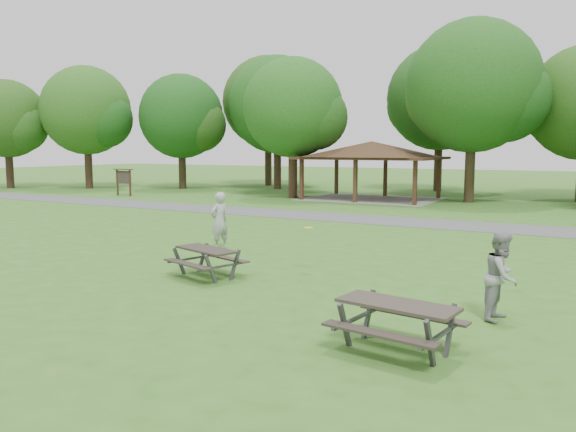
% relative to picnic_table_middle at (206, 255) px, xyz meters
% --- Properties ---
extents(ground, '(160.00, 160.00, 0.00)m').
position_rel_picnic_table_middle_xyz_m(ground, '(-0.35, -0.87, -0.57)').
color(ground, '#31651C').
rests_on(ground, ground).
extents(asphalt_path, '(120.00, 3.20, 0.02)m').
position_rel_picnic_table_middle_xyz_m(asphalt_path, '(-0.35, 13.13, -0.56)').
color(asphalt_path, '#4D4D50').
rests_on(asphalt_path, ground).
extents(pavilion, '(8.60, 7.01, 3.76)m').
position_rel_picnic_table_middle_xyz_m(pavilion, '(-4.35, 23.13, 2.49)').
color(pavilion, '#381E14').
rests_on(pavilion, ground).
extents(notice_board, '(1.60, 0.30, 1.88)m').
position_rel_picnic_table_middle_xyz_m(notice_board, '(-20.35, 17.13, 0.74)').
color(notice_board, '#321C12').
rests_on(notice_board, ground).
extents(tree_row_a, '(7.56, 7.20, 9.97)m').
position_rel_picnic_table_middle_xyz_m(tree_row_a, '(-28.26, 21.16, 5.58)').
color(tree_row_a, black).
rests_on(tree_row_a, ground).
extents(tree_row_b, '(7.14, 6.80, 9.28)m').
position_rel_picnic_table_middle_xyz_m(tree_row_b, '(-21.27, 24.66, 5.09)').
color(tree_row_b, black).
rests_on(tree_row_b, ground).
extents(tree_row_c, '(8.19, 7.80, 10.67)m').
position_rel_picnic_table_middle_xyz_m(tree_row_c, '(-14.25, 28.16, 5.97)').
color(tree_row_c, '#301D15').
rests_on(tree_row_c, ground).
extents(tree_row_d, '(6.93, 6.60, 9.27)m').
position_rel_picnic_table_middle_xyz_m(tree_row_d, '(-9.27, 21.66, 5.20)').
color(tree_row_d, '#311E15').
rests_on(tree_row_d, ground).
extents(tree_row_e, '(8.40, 8.00, 11.02)m').
position_rel_picnic_table_middle_xyz_m(tree_row_e, '(1.75, 24.16, 6.21)').
color(tree_row_e, '#302215').
rests_on(tree_row_e, ground).
extents(tree_deep_a, '(8.40, 8.00, 11.38)m').
position_rel_picnic_table_middle_xyz_m(tree_deep_a, '(-17.25, 31.66, 6.56)').
color(tree_deep_a, '#312016').
rests_on(tree_deep_a, ground).
extents(tree_deep_b, '(8.40, 8.00, 11.13)m').
position_rel_picnic_table_middle_xyz_m(tree_deep_b, '(-2.25, 32.16, 6.31)').
color(tree_deep_b, '#322016').
rests_on(tree_deep_b, ground).
extents(tree_flank_left, '(6.72, 6.40, 8.93)m').
position_rel_picnic_table_middle_xyz_m(tree_flank_left, '(-34.27, 18.16, 4.95)').
color(tree_flank_left, black).
rests_on(tree_flank_left, ground).
extents(picnic_table_middle, '(2.13, 1.89, 0.78)m').
position_rel_picnic_table_middle_xyz_m(picnic_table_middle, '(0.00, 0.00, 0.00)').
color(picnic_table_middle, '#29231E').
rests_on(picnic_table_middle, ground).
extents(picnic_table_far, '(2.12, 1.80, 0.84)m').
position_rel_picnic_table_middle_xyz_m(picnic_table_far, '(5.98, -2.74, 0.05)').
color(picnic_table_far, '#302822').
rests_on(picnic_table_far, ground).
extents(frisbee_in_flight, '(0.35, 0.35, 0.02)m').
position_rel_picnic_table_middle_xyz_m(frisbee_in_flight, '(1.99, 1.86, 0.63)').
color(frisbee_in_flight, yellow).
rests_on(frisbee_in_flight, ground).
extents(frisbee_thrower, '(0.60, 0.77, 1.89)m').
position_rel_picnic_table_middle_xyz_m(frisbee_thrower, '(-2.05, 3.37, 0.37)').
color(frisbee_thrower, '#A4A4A6').
rests_on(frisbee_thrower, ground).
extents(frisbee_catcher, '(0.75, 0.91, 1.72)m').
position_rel_picnic_table_middle_xyz_m(frisbee_catcher, '(7.19, -0.10, 0.29)').
color(frisbee_catcher, gray).
rests_on(frisbee_catcher, ground).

